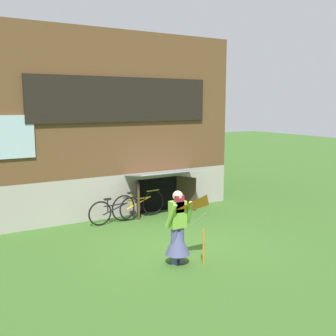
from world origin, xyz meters
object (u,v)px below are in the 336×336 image
Objects in this scene: person at (178,234)px; bicycle_black at (115,210)px; bicycle_yellow at (138,205)px; kite at (207,211)px.

bicycle_black is at bearing 84.90° from person.
person is 3.68m from bicycle_yellow.
bicycle_black is at bearing 94.18° from kite.
bicycle_yellow is (0.87, 3.56, -0.27)m from person.
bicycle_yellow is 1.10× the size of bicycle_black.
person is 0.83m from kite.
kite is 0.81× the size of bicycle_yellow.
kite is 0.89× the size of bicycle_black.
bicycle_yellow reaches higher than bicycle_black.
kite reaches higher than bicycle_black.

